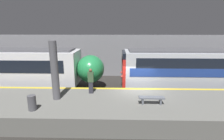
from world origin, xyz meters
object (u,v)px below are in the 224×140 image
at_px(platform_bench, 152,99).
at_px(trash_bin, 32,103).
at_px(train_boxy, 214,70).
at_px(person_waiting, 91,80).
at_px(support_pillar_near, 55,71).

xyz_separation_m(platform_bench, trash_bin, (-6.69, -0.95, 0.09)).
relative_size(train_boxy, platform_bench, 10.78).
height_order(person_waiting, platform_bench, person_waiting).
bearing_deg(train_boxy, support_pillar_near, -158.86).
height_order(train_boxy, platform_bench, train_boxy).
distance_m(support_pillar_near, trash_bin, 2.26).
xyz_separation_m(support_pillar_near, person_waiting, (2.04, 1.06, -0.92)).
height_order(train_boxy, trash_bin, train_boxy).
bearing_deg(person_waiting, trash_bin, -137.52).
bearing_deg(trash_bin, support_pillar_near, 62.23).
relative_size(train_boxy, trash_bin, 19.02).
distance_m(train_boxy, platform_bench, 8.39).
distance_m(train_boxy, trash_bin, 14.58).
bearing_deg(support_pillar_near, platform_bench, -5.85).
bearing_deg(platform_bench, train_boxy, 39.78).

